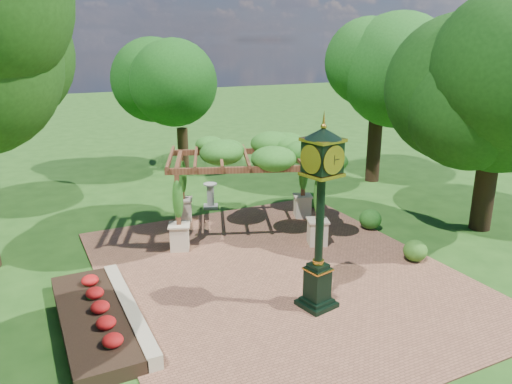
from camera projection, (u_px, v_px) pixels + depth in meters
name	position (u px, v px, depth m)	size (l,w,h in m)	color
ground	(294.00, 288.00, 14.31)	(120.00, 120.00, 0.00)	#1E4714
brick_plaza	(278.00, 273.00, 15.16)	(10.00, 12.00, 0.04)	brown
border_wall	(129.00, 311.00, 12.73)	(0.35, 5.00, 0.40)	#C6B793
flower_bed	(93.00, 320.00, 12.35)	(1.50, 5.00, 0.36)	red
pedestal_clock	(321.00, 203.00, 12.44)	(1.13, 1.13, 4.88)	black
pergola	(246.00, 158.00, 17.63)	(6.31, 5.12, 3.44)	beige
sundial	(210.00, 197.00, 21.01)	(0.77, 0.77, 1.07)	gray
shrub_front	(415.00, 251.00, 15.90)	(0.76, 0.76, 0.68)	#2F621C
shrub_mid	(370.00, 219.00, 18.62)	(0.82, 0.82, 0.74)	#1F5417
shrub_back	(311.00, 200.00, 20.95)	(0.72, 0.72, 0.65)	#225E1B
tree_north	(181.00, 94.00, 26.08)	(4.16, 4.16, 5.98)	#362615
tree_east_far	(381.00, 47.00, 23.37)	(4.79, 4.79, 9.48)	black
tree_east_near	(501.00, 68.00, 17.12)	(5.05, 5.05, 8.59)	black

